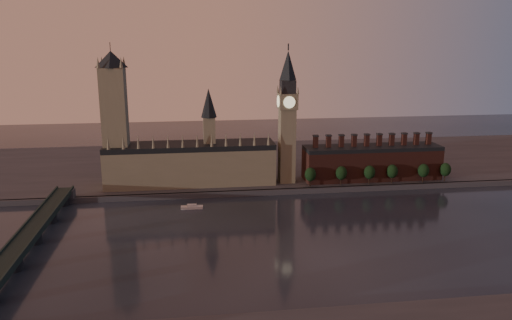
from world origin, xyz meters
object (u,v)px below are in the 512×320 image
at_px(big_ben, 287,116).
at_px(westminster_bridge, 23,245).
at_px(victoria_tower, 115,115).
at_px(river_boat, 192,207).

bearing_deg(big_ben, westminster_bridge, -145.67).
distance_m(big_ben, westminster_bridge, 205.83).
bearing_deg(victoria_tower, river_boat, -41.72).
height_order(victoria_tower, westminster_bridge, victoria_tower).
bearing_deg(big_ben, river_boat, -149.68).
bearing_deg(river_boat, westminster_bridge, -140.12).
bearing_deg(westminster_bridge, victoria_tower, 73.44).
distance_m(victoria_tower, westminster_bridge, 133.21).
height_order(victoria_tower, river_boat, victoria_tower).
bearing_deg(big_ben, victoria_tower, 177.80).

